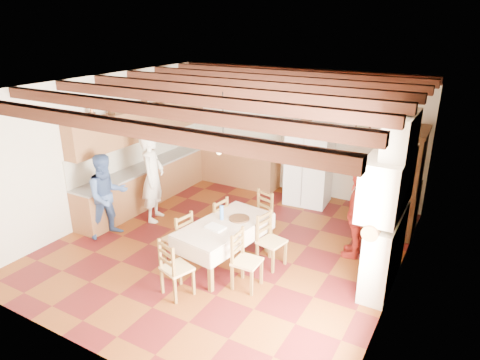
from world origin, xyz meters
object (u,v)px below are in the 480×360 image
chair_end_far (259,216)px  person_man (153,178)px  dining_table (225,228)px  microwave (264,148)px  chair_right_near (247,261)px  person_woman_red (357,214)px  hutch (408,182)px  chair_right_far (272,241)px  chair_left_far (214,221)px  person_woman_blue (107,196)px  refrigerator (309,163)px  chair_left_near (178,237)px  chair_end_near (177,267)px

chair_end_far → person_man: (-2.33, -0.32, 0.47)m
dining_table → microwave: (-1.01, 3.50, 0.37)m
person_man → dining_table: bearing=-130.4°
dining_table → chair_right_near: bearing=-32.7°
chair_right_near → person_woman_red: person_woman_red is taller
hutch → chair_right_far: hutch is taller
chair_left_far → microwave: bearing=-163.5°
chair_right_near → person_woman_blue: person_woman_blue is taller
refrigerator → hutch: bearing=-14.0°
chair_end_far → dining_table: bearing=-78.3°
chair_left_near → chair_end_far: 1.67m
chair_left_far → chair_right_far: size_ratio=1.00×
chair_end_near → person_woman_blue: size_ratio=0.57×
chair_left_far → chair_end_far: bearing=141.2°
chair_left_near → hutch: bearing=143.9°
person_woman_blue → chair_end_near: bearing=-89.1°
refrigerator → person_woman_red: refrigerator is taller
chair_right_near → person_woman_red: size_ratio=0.58×
chair_left_far → chair_right_far: same height
chair_left_near → chair_end_near: size_ratio=1.00×
chair_right_near → person_woman_red: (1.21, 1.84, 0.34)m
hutch → chair_end_near: size_ratio=2.18×
hutch → dining_table: (-2.47, -2.87, -0.36)m
dining_table → person_woman_blue: bearing=-174.8°
chair_left_near → chair_right_near: bearing=95.4°
chair_end_far → chair_end_near: bearing=-79.8°
person_woman_red → chair_right_far: bearing=-51.8°
person_woman_blue → dining_table: bearing=-62.8°
chair_end_far → person_woman_red: person_woman_red is taller
chair_left_far → person_woman_red: size_ratio=0.58×
chair_end_far → person_man: size_ratio=0.51×
chair_left_far → dining_table: bearing=55.4°
microwave → chair_right_near: bearing=-84.9°
microwave → chair_left_far: bearing=-99.2°
chair_left_far → chair_end_far: (0.63, 0.60, 0.00)m
dining_table → person_man: (-2.23, 0.77, 0.26)m
hutch → chair_right_far: bearing=-126.3°
dining_table → person_woman_red: size_ratio=1.13×
refrigerator → person_woman_red: 2.46m
chair_left_far → chair_end_near: bearing=20.7°
hutch → chair_left_far: (-3.00, -2.38, -0.57)m
hutch → chair_right_far: 3.12m
hutch → microwave: hutch is taller
chair_end_far → person_woman_blue: 2.95m
chair_right_near → microwave: microwave is taller
chair_end_far → microwave: size_ratio=1.72×
refrigerator → person_woman_blue: refrigerator is taller
chair_left_far → person_woman_red: bearing=118.3°
chair_end_far → chair_right_far: bearing=-32.7°
chair_end_near → microwave: 4.75m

